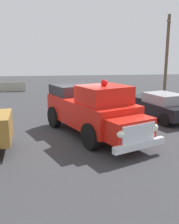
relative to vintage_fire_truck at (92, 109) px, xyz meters
name	(u,v)px	position (x,y,z in m)	size (l,w,h in m)	color
ground_plane	(77,131)	(-0.63, 0.65, -1.20)	(60.00, 60.00, 0.00)	#333335
vintage_fire_truck	(92,109)	(0.00, 0.00, 0.00)	(4.39, 6.32, 2.59)	black
classic_hot_rod	(159,105)	(4.18, 2.46, -0.45)	(3.07, 4.71, 1.46)	black
lawn_chair_near_truck	(103,108)	(1.02, 2.94, -0.61)	(0.52, 0.51, 1.02)	#B7BABF
lawn_chair_by_car	(82,107)	(-0.12, 3.34, -0.61)	(0.66, 0.66, 1.02)	#B7BABF
spectator_seated	(103,106)	(1.02, 2.81, -0.50)	(0.40, 0.54, 1.29)	#383842
utility_pole	(167,54)	(8.01, 10.42, 2.33)	(1.00, 1.50, 6.77)	brown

